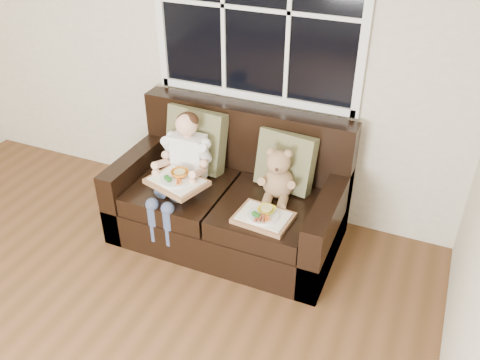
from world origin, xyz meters
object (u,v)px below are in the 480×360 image
at_px(loveseat, 231,200).
at_px(tray_right, 264,217).
at_px(tray_left, 177,180).
at_px(child, 183,162).
at_px(teddy_bear, 278,177).

relative_size(loveseat, tray_right, 4.23).
bearing_deg(tray_left, loveseat, 59.08).
distance_m(loveseat, tray_left, 0.49).
bearing_deg(tray_right, child, 170.05).
height_order(child, tray_left, child).
height_order(loveseat, teddy_bear, loveseat).
xyz_separation_m(tray_left, tray_right, (0.69, -0.03, -0.10)).
bearing_deg(loveseat, tray_right, -38.59).
bearing_deg(teddy_bear, tray_left, -168.40).
bearing_deg(child, tray_right, -14.80).
bearing_deg(tray_left, child, 118.46).
relative_size(child, tray_right, 2.07).
relative_size(child, teddy_bear, 2.03).
height_order(loveseat, child, child).
distance_m(loveseat, tray_right, 0.52).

